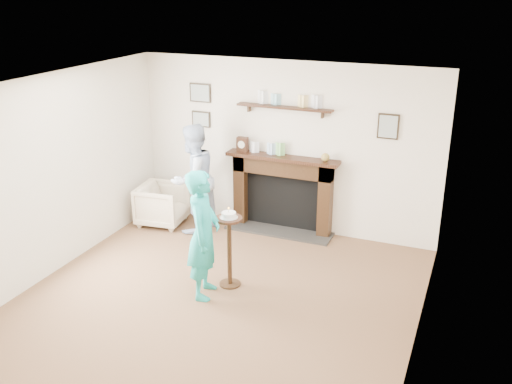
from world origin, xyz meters
TOP-DOWN VIEW (x-y plane):
  - ground at (0.00, 0.00)m, footprint 5.00×5.00m
  - room_shell at (-0.00, 0.69)m, footprint 4.54×5.02m
  - armchair at (-1.75, 1.90)m, footprint 0.76×0.74m
  - man at (-1.19, 1.87)m, footprint 0.81×0.93m
  - woman at (-0.20, 0.27)m, footprint 0.50×0.64m
  - pedestal_table at (-0.02, 0.58)m, footprint 0.32×0.32m

SIDE VIEW (x-z plane):
  - ground at x=0.00m, z-range 0.00..0.00m
  - armchair at x=-1.75m, z-range -0.31..0.31m
  - man at x=-1.19m, z-range -0.81..0.81m
  - woman at x=-0.20m, z-range -0.78..0.78m
  - pedestal_table at x=-0.02m, z-range 0.12..1.15m
  - room_shell at x=0.00m, z-range 0.36..2.88m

